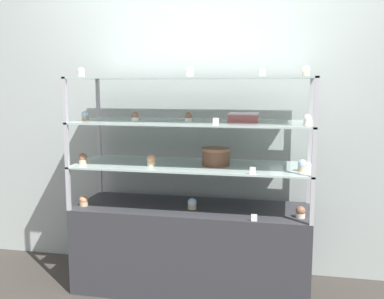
% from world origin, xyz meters
% --- Properties ---
extents(ground_plane, '(20.00, 20.00, 0.00)m').
position_xyz_m(ground_plane, '(0.00, 0.00, 0.00)').
color(ground_plane, '#38332D').
extents(back_wall, '(8.00, 0.05, 2.60)m').
position_xyz_m(back_wall, '(0.00, 0.41, 1.30)').
color(back_wall, '#A8B2AD').
rests_on(back_wall, ground_plane).
extents(display_base, '(1.56, 0.54, 0.58)m').
position_xyz_m(display_base, '(0.00, 0.00, 0.29)').
color(display_base, '#333338').
rests_on(display_base, ground_plane).
extents(display_riser_lower, '(1.56, 0.54, 0.29)m').
position_xyz_m(display_riser_lower, '(0.00, 0.00, 0.85)').
color(display_riser_lower, '#B7B7BC').
rests_on(display_riser_lower, display_base).
extents(display_riser_middle, '(1.56, 0.54, 0.29)m').
position_xyz_m(display_riser_middle, '(0.00, 0.00, 1.14)').
color(display_riser_middle, '#B7B7BC').
rests_on(display_riser_middle, display_riser_lower).
extents(display_riser_upper, '(1.56, 0.54, 0.29)m').
position_xyz_m(display_riser_upper, '(0.00, 0.00, 1.43)').
color(display_riser_upper, '#B7B7BC').
rests_on(display_riser_upper, display_riser_middle).
extents(layer_cake_centerpiece, '(0.19, 0.19, 0.12)m').
position_xyz_m(layer_cake_centerpiece, '(0.16, 0.00, 0.93)').
color(layer_cake_centerpiece, brown).
rests_on(layer_cake_centerpiece, display_riser_lower).
extents(sheet_cake_frosted, '(0.19, 0.14, 0.06)m').
position_xyz_m(sheet_cake_frosted, '(0.33, 0.05, 1.18)').
color(sheet_cake_frosted, '#C66660').
rests_on(sheet_cake_frosted, display_riser_middle).
extents(cupcake_0, '(0.06, 0.06, 0.07)m').
position_xyz_m(cupcake_0, '(-0.72, -0.14, 0.61)').
color(cupcake_0, '#CCB28C').
rests_on(cupcake_0, display_base).
extents(cupcake_1, '(0.06, 0.06, 0.07)m').
position_xyz_m(cupcake_1, '(0.01, -0.06, 0.61)').
color(cupcake_1, '#CCB28C').
rests_on(cupcake_1, display_base).
extents(cupcake_2, '(0.06, 0.06, 0.07)m').
position_xyz_m(cupcake_2, '(0.71, -0.12, 0.61)').
color(cupcake_2, beige).
rests_on(cupcake_2, display_base).
extents(price_tag_0, '(0.04, 0.00, 0.04)m').
position_xyz_m(price_tag_0, '(0.43, -0.25, 0.60)').
color(price_tag_0, white).
rests_on(price_tag_0, display_base).
extents(cupcake_3, '(0.06, 0.06, 0.07)m').
position_xyz_m(cupcake_3, '(-0.72, -0.12, 0.90)').
color(cupcake_3, '#CCB28C').
rests_on(cupcake_3, display_riser_lower).
extents(cupcake_4, '(0.06, 0.06, 0.07)m').
position_xyz_m(cupcake_4, '(-0.25, -0.11, 0.90)').
color(cupcake_4, '#CCB28C').
rests_on(cupcake_4, display_riser_lower).
extents(cupcake_5, '(0.06, 0.06, 0.07)m').
position_xyz_m(cupcake_5, '(0.71, -0.09, 0.90)').
color(cupcake_5, '#CCB28C').
rests_on(cupcake_5, display_riser_lower).
extents(price_tag_1, '(0.04, 0.00, 0.04)m').
position_xyz_m(price_tag_1, '(0.42, -0.25, 0.89)').
color(price_tag_1, white).
rests_on(price_tag_1, display_riser_lower).
extents(cupcake_6, '(0.05, 0.05, 0.06)m').
position_xyz_m(cupcake_6, '(-0.72, -0.07, 1.19)').
color(cupcake_6, '#CCB28C').
rests_on(cupcake_6, display_riser_middle).
extents(cupcake_7, '(0.05, 0.05, 0.06)m').
position_xyz_m(cupcake_7, '(-0.36, -0.08, 1.19)').
color(cupcake_7, white).
rests_on(cupcake_7, display_riser_middle).
extents(cupcake_8, '(0.05, 0.05, 0.06)m').
position_xyz_m(cupcake_8, '(-0.01, -0.05, 1.19)').
color(cupcake_8, white).
rests_on(cupcake_8, display_riser_middle).
extents(cupcake_9, '(0.05, 0.05, 0.06)m').
position_xyz_m(cupcake_9, '(0.73, -0.10, 1.19)').
color(cupcake_9, beige).
rests_on(cupcake_9, display_riser_middle).
extents(price_tag_2, '(0.04, 0.00, 0.04)m').
position_xyz_m(price_tag_2, '(0.20, -0.25, 1.18)').
color(price_tag_2, white).
rests_on(price_tag_2, display_riser_middle).
extents(cupcake_10, '(0.05, 0.05, 0.06)m').
position_xyz_m(cupcake_10, '(-0.72, -0.11, 1.47)').
color(cupcake_10, beige).
rests_on(cupcake_10, display_riser_upper).
extents(cupcake_11, '(0.05, 0.05, 0.06)m').
position_xyz_m(cupcake_11, '(0.01, -0.11, 1.47)').
color(cupcake_11, white).
rests_on(cupcake_11, display_riser_upper).
extents(cupcake_12, '(0.05, 0.05, 0.06)m').
position_xyz_m(cupcake_12, '(0.71, -0.09, 1.47)').
color(cupcake_12, '#CCB28C').
rests_on(cupcake_12, display_riser_upper).
extents(price_tag_3, '(0.04, 0.00, 0.04)m').
position_xyz_m(price_tag_3, '(0.46, -0.25, 1.46)').
color(price_tag_3, white).
rests_on(price_tag_3, display_riser_upper).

